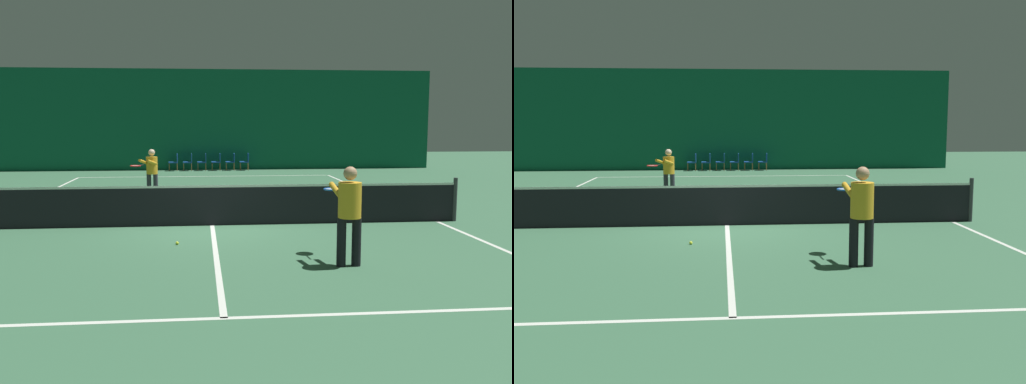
% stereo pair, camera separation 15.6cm
% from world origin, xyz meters
% --- Properties ---
extents(ground_plane, '(60.00, 60.00, 0.00)m').
position_xyz_m(ground_plane, '(0.00, 0.00, 0.00)').
color(ground_plane, '#386647').
extents(backdrop_curtain, '(23.00, 0.12, 4.97)m').
position_xyz_m(backdrop_curtain, '(0.00, 15.35, 2.48)').
color(backdrop_curtain, '#0F5138').
rests_on(backdrop_curtain, ground).
extents(court_line_baseline_far, '(11.00, 0.10, 0.00)m').
position_xyz_m(court_line_baseline_far, '(0.00, 11.90, 0.00)').
color(court_line_baseline_far, silver).
rests_on(court_line_baseline_far, ground).
extents(court_line_service_far, '(8.25, 0.10, 0.00)m').
position_xyz_m(court_line_service_far, '(0.00, 6.40, 0.00)').
color(court_line_service_far, silver).
rests_on(court_line_service_far, ground).
extents(court_line_service_near, '(8.25, 0.10, 0.00)m').
position_xyz_m(court_line_service_near, '(0.00, -6.40, 0.00)').
color(court_line_service_near, silver).
rests_on(court_line_service_near, ground).
extents(court_line_sideline_right, '(0.10, 23.80, 0.00)m').
position_xyz_m(court_line_sideline_right, '(5.50, 0.00, 0.00)').
color(court_line_sideline_right, silver).
rests_on(court_line_sideline_right, ground).
extents(court_line_centre, '(0.10, 12.80, 0.00)m').
position_xyz_m(court_line_centre, '(0.00, 0.00, 0.00)').
color(court_line_centre, silver).
rests_on(court_line_centre, ground).
extents(tennis_net, '(12.00, 0.10, 1.07)m').
position_xyz_m(tennis_net, '(0.00, 0.00, 0.51)').
color(tennis_net, black).
rests_on(tennis_net, ground).
extents(player_near, '(0.46, 1.38, 1.70)m').
position_xyz_m(player_near, '(2.22, -3.98, 0.99)').
color(player_near, black).
rests_on(player_near, ground).
extents(player_far, '(0.88, 1.32, 1.55)m').
position_xyz_m(player_far, '(-1.81, 5.02, 0.91)').
color(player_far, '#2D2D38').
rests_on(player_far, ground).
extents(courtside_chair_0, '(0.44, 0.44, 0.84)m').
position_xyz_m(courtside_chair_0, '(-1.48, 14.80, 0.49)').
color(courtside_chair_0, brown).
rests_on(courtside_chair_0, ground).
extents(courtside_chair_1, '(0.44, 0.44, 0.84)m').
position_xyz_m(courtside_chair_1, '(-0.78, 14.80, 0.49)').
color(courtside_chair_1, brown).
rests_on(courtside_chair_1, ground).
extents(courtside_chair_2, '(0.44, 0.44, 0.84)m').
position_xyz_m(courtside_chair_2, '(-0.09, 14.80, 0.49)').
color(courtside_chair_2, brown).
rests_on(courtside_chair_2, ground).
extents(courtside_chair_3, '(0.44, 0.44, 0.84)m').
position_xyz_m(courtside_chair_3, '(0.61, 14.80, 0.49)').
color(courtside_chair_3, brown).
rests_on(courtside_chair_3, ground).
extents(courtside_chair_4, '(0.44, 0.44, 0.84)m').
position_xyz_m(courtside_chair_4, '(1.31, 14.80, 0.49)').
color(courtside_chair_4, brown).
rests_on(courtside_chair_4, ground).
extents(courtside_chair_5, '(0.44, 0.44, 0.84)m').
position_xyz_m(courtside_chair_5, '(2.01, 14.80, 0.49)').
color(courtside_chair_5, brown).
rests_on(courtside_chair_5, ground).
extents(tennis_ball, '(0.07, 0.07, 0.07)m').
position_xyz_m(tennis_ball, '(-0.74, -2.05, 0.03)').
color(tennis_ball, '#D1DB33').
rests_on(tennis_ball, ground).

